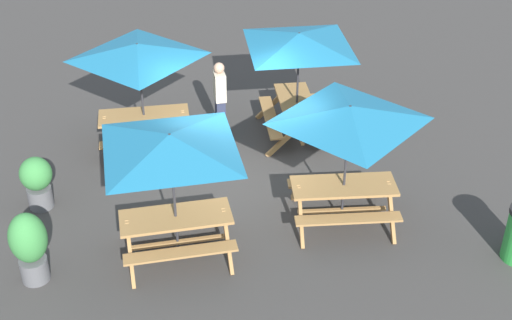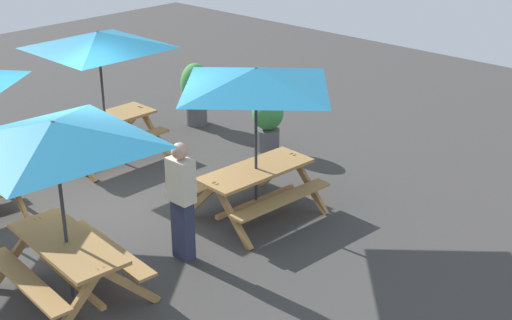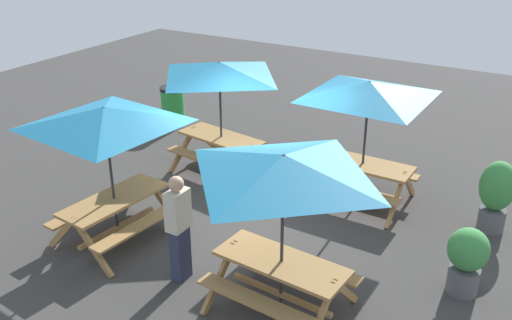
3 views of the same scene
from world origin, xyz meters
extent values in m
plane|color=#3D3A38|center=(0.00, 0.00, 0.00)|extent=(24.00, 24.00, 0.00)
cube|color=#A87A44|center=(1.58, 1.71, 0.74)|extent=(0.87, 1.86, 0.05)
cube|color=#A87A44|center=(2.13, 1.66, 0.45)|extent=(0.43, 1.82, 0.04)
cube|color=#A87A44|center=(1.03, 1.76, 0.45)|extent=(0.43, 1.82, 0.04)
cube|color=#A87A44|center=(1.87, 0.90, 0.37)|extent=(0.80, 0.13, 0.81)
cube|color=#A87A44|center=(1.14, 0.97, 0.37)|extent=(0.80, 0.13, 0.81)
cube|color=#A87A44|center=(2.02, 2.45, 0.37)|extent=(0.80, 0.13, 0.81)
cube|color=#A87A44|center=(1.29, 2.52, 0.37)|extent=(0.80, 0.13, 0.81)
cube|color=#A87A44|center=(1.58, 1.71, 0.22)|extent=(0.22, 1.56, 0.06)
cylinder|color=#2D2D33|center=(1.58, 1.71, 1.15)|extent=(0.04, 0.04, 2.30)
pyramid|color=teal|center=(1.58, 1.71, 2.16)|extent=(2.82, 2.82, 0.28)
cube|color=#A87A44|center=(-1.36, -1.60, 0.74)|extent=(1.81, 0.73, 0.05)
cube|color=#A87A44|center=(-1.37, -2.15, 0.45)|extent=(1.80, 0.29, 0.04)
cube|color=#A87A44|center=(-1.35, -1.05, 0.45)|extent=(1.80, 0.29, 0.04)
cube|color=#A87A44|center=(-2.14, -1.95, 0.37)|extent=(0.07, 0.80, 0.81)
cube|color=#A87A44|center=(-2.13, -1.22, 0.37)|extent=(0.07, 0.80, 0.81)
cube|color=#A87A44|center=(-0.58, -1.97, 0.37)|extent=(0.07, 0.80, 0.81)
cube|color=#A87A44|center=(-0.57, -1.24, 0.37)|extent=(0.07, 0.80, 0.81)
cube|color=#A87A44|center=(-1.36, -1.60, 0.22)|extent=(1.56, 0.09, 0.06)
cylinder|color=#2D2D33|center=(-1.36, -1.60, 1.15)|extent=(0.04, 0.04, 2.30)
pyramid|color=teal|center=(-1.36, -1.60, 2.16)|extent=(2.83, 2.83, 0.28)
cube|color=#A87A44|center=(-1.56, 1.88, 0.74)|extent=(1.84, 0.82, 0.05)
cube|color=#A87A44|center=(-1.60, 1.33, 0.45)|extent=(1.81, 0.38, 0.04)
cube|color=#A87A44|center=(-1.52, 2.43, 0.45)|extent=(1.81, 0.38, 0.04)
cube|color=#A87A44|center=(-2.36, 1.57, 0.37)|extent=(0.11, 0.80, 0.81)
cube|color=#A87A44|center=(-2.31, 2.30, 0.37)|extent=(0.11, 0.80, 0.81)
cube|color=#A87A44|center=(-0.80, 1.46, 0.37)|extent=(0.11, 0.80, 0.81)
cube|color=#A87A44|center=(-0.75, 2.19, 0.37)|extent=(0.11, 0.80, 0.81)
cube|color=#A87A44|center=(-1.56, 1.88, 0.22)|extent=(1.56, 0.18, 0.06)
cylinder|color=#2D2D33|center=(-1.56, 1.88, 1.15)|extent=(0.04, 0.04, 2.30)
pyramid|color=teal|center=(-1.56, 1.88, 2.16)|extent=(2.13, 2.13, 0.28)
cube|color=#A87A44|center=(1.57, -1.35, 0.74)|extent=(1.88, 0.96, 0.05)
cube|color=#A87A44|center=(1.49, -1.89, 0.45)|extent=(1.82, 0.52, 0.04)
cube|color=#A87A44|center=(1.65, -0.81, 0.45)|extent=(1.82, 0.52, 0.04)
cube|color=#A87A44|center=(0.75, -1.60, 0.37)|extent=(0.18, 0.80, 0.81)
cube|color=#A87A44|center=(0.85, -0.87, 0.37)|extent=(0.18, 0.80, 0.81)
cube|color=#A87A44|center=(2.29, -1.83, 0.37)|extent=(0.18, 0.80, 0.81)
cube|color=#A87A44|center=(2.40, -1.10, 0.37)|extent=(0.18, 0.80, 0.81)
cube|color=#A87A44|center=(1.57, -1.35, 0.22)|extent=(1.55, 0.30, 0.06)
cylinder|color=#2D2D33|center=(1.57, -1.35, 1.15)|extent=(0.04, 0.04, 2.30)
pyramid|color=teal|center=(1.57, -1.35, 2.16)|extent=(2.27, 2.27, 0.28)
cylinder|color=#59595B|center=(-3.61, 0.25, 0.20)|extent=(0.44, 0.44, 0.40)
ellipsoid|color=#3D8C42|center=(-3.61, 0.25, 0.71)|extent=(0.57, 0.57, 0.62)
cylinder|color=#59595B|center=(-3.64, -1.74, 0.20)|extent=(0.44, 0.44, 0.40)
ellipsoid|color=#3D8C42|center=(-3.64, -1.74, 0.83)|extent=(0.59, 0.59, 0.86)
cube|color=#2D334C|center=(0.02, 2.03, 0.42)|extent=(0.18, 0.28, 0.85)
cube|color=beige|center=(0.02, 2.03, 1.15)|extent=(0.22, 0.36, 0.60)
sphere|color=tan|center=(0.02, 2.03, 1.56)|extent=(0.22, 0.22, 0.22)
camera|label=1|loc=(-2.10, -10.80, 7.73)|focal=50.00mm
camera|label=2|loc=(5.47, 8.47, 5.01)|focal=50.00mm
camera|label=3|loc=(-4.49, 7.47, 5.09)|focal=40.00mm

